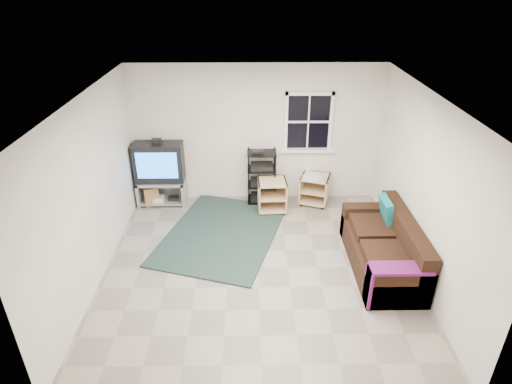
{
  "coord_description": "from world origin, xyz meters",
  "views": [
    {
      "loc": [
        -0.11,
        -5.21,
        4.03
      ],
      "look_at": [
        -0.03,
        0.4,
        1.09
      ],
      "focal_mm": 30.0,
      "sensor_mm": 36.0,
      "label": 1
    }
  ],
  "objects_px": {
    "side_table_left": "(272,193)",
    "side_table_right": "(315,187)",
    "sofa": "(384,249)",
    "tv_unit": "(160,169)",
    "av_rack": "(262,180)"
  },
  "relations": [
    {
      "from": "side_table_right",
      "to": "side_table_left",
      "type": "bearing_deg",
      "value": -163.23
    },
    {
      "from": "side_table_left",
      "to": "av_rack",
      "type": "bearing_deg",
      "value": 122.57
    },
    {
      "from": "tv_unit",
      "to": "sofa",
      "type": "xyz_separation_m",
      "value": [
        3.68,
        -2.04,
        -0.41
      ]
    },
    {
      "from": "tv_unit",
      "to": "av_rack",
      "type": "relative_size",
      "value": 1.24
    },
    {
      "from": "tv_unit",
      "to": "sofa",
      "type": "bearing_deg",
      "value": -28.96
    },
    {
      "from": "tv_unit",
      "to": "side_table_right",
      "type": "height_order",
      "value": "tv_unit"
    },
    {
      "from": "side_table_left",
      "to": "sofa",
      "type": "bearing_deg",
      "value": -48.12
    },
    {
      "from": "side_table_right",
      "to": "av_rack",
      "type": "bearing_deg",
      "value": 177.99
    },
    {
      "from": "tv_unit",
      "to": "av_rack",
      "type": "distance_m",
      "value": 1.92
    },
    {
      "from": "side_table_right",
      "to": "sofa",
      "type": "xyz_separation_m",
      "value": [
        0.77,
        -2.04,
        -0.02
      ]
    },
    {
      "from": "tv_unit",
      "to": "side_table_left",
      "type": "relative_size",
      "value": 2.19
    },
    {
      "from": "side_table_left",
      "to": "side_table_right",
      "type": "height_order",
      "value": "side_table_left"
    },
    {
      "from": "sofa",
      "to": "side_table_left",
      "type": "bearing_deg",
      "value": 131.88
    },
    {
      "from": "sofa",
      "to": "tv_unit",
      "type": "bearing_deg",
      "value": 151.04
    },
    {
      "from": "side_table_left",
      "to": "side_table_right",
      "type": "distance_m",
      "value": 0.87
    }
  ]
}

